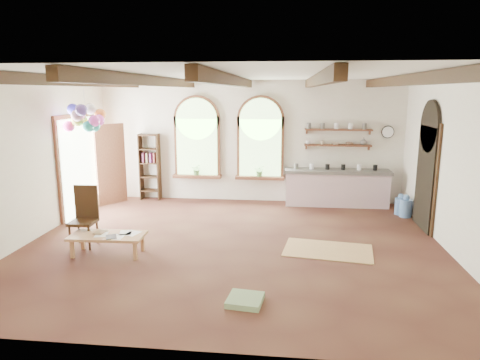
# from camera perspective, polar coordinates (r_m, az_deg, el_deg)

# --- Properties ---
(floor) EXTENTS (8.00, 8.00, 0.00)m
(floor) POSITION_cam_1_polar(r_m,az_deg,el_deg) (8.39, -0.91, -8.59)
(floor) COLOR brown
(floor) RESTS_ON ground
(ceiling_beams) EXTENTS (6.20, 6.80, 0.18)m
(ceiling_beams) POSITION_cam_1_polar(r_m,az_deg,el_deg) (7.87, -0.98, 13.09)
(ceiling_beams) COLOR #392512
(ceiling_beams) RESTS_ON ceiling
(window_left) EXTENTS (1.30, 0.28, 2.20)m
(window_left) POSITION_cam_1_polar(r_m,az_deg,el_deg) (11.55, -5.75, 5.31)
(window_left) COLOR brown
(window_left) RESTS_ON floor
(window_right) EXTENTS (1.30, 0.28, 2.20)m
(window_right) POSITION_cam_1_polar(r_m,az_deg,el_deg) (11.32, 2.73, 5.22)
(window_right) COLOR brown
(window_right) RESTS_ON floor
(left_doorway) EXTENTS (0.10, 1.90, 2.50)m
(left_doorway) POSITION_cam_1_polar(r_m,az_deg,el_deg) (10.94, -20.69, 1.69)
(left_doorway) COLOR brown
(left_doorway) RESTS_ON floor
(right_doorway) EXTENTS (0.10, 1.30, 2.40)m
(right_doorway) POSITION_cam_1_polar(r_m,az_deg,el_deg) (9.93, 23.48, 0.23)
(right_doorway) COLOR black
(right_doorway) RESTS_ON floor
(kitchen_counter) EXTENTS (2.68, 0.62, 0.94)m
(kitchen_counter) POSITION_cam_1_polar(r_m,az_deg,el_deg) (11.35, 12.73, -0.96)
(kitchen_counter) COLOR beige
(kitchen_counter) RESTS_ON floor
(wall_shelf_lower) EXTENTS (1.70, 0.24, 0.04)m
(wall_shelf_lower) POSITION_cam_1_polar(r_m,az_deg,el_deg) (11.34, 12.88, 4.54)
(wall_shelf_lower) COLOR brown
(wall_shelf_lower) RESTS_ON wall_back
(wall_shelf_upper) EXTENTS (1.70, 0.24, 0.04)m
(wall_shelf_upper) POSITION_cam_1_polar(r_m,az_deg,el_deg) (11.30, 12.97, 6.55)
(wall_shelf_upper) COLOR brown
(wall_shelf_upper) RESTS_ON wall_back
(wall_clock) EXTENTS (0.32, 0.04, 0.32)m
(wall_clock) POSITION_cam_1_polar(r_m,az_deg,el_deg) (11.59, 19.10, 6.08)
(wall_clock) COLOR black
(wall_clock) RESTS_ON wall_back
(bookshelf) EXTENTS (0.53, 0.32, 1.80)m
(bookshelf) POSITION_cam_1_polar(r_m,az_deg,el_deg) (11.89, -11.93, 1.73)
(bookshelf) COLOR #392512
(bookshelf) RESTS_ON floor
(coffee_table) EXTENTS (1.35, 0.65, 0.38)m
(coffee_table) POSITION_cam_1_polar(r_m,az_deg,el_deg) (8.16, -17.25, -7.25)
(coffee_table) COLOR tan
(coffee_table) RESTS_ON floor
(side_chair) EXTENTS (0.47, 0.47, 1.16)m
(side_chair) POSITION_cam_1_polar(r_m,az_deg,el_deg) (8.74, -20.06, -6.18)
(side_chair) COLOR #392512
(side_chair) RESTS_ON floor
(floor_mat) EXTENTS (1.73, 1.21, 0.02)m
(floor_mat) POSITION_cam_1_polar(r_m,az_deg,el_deg) (8.24, 11.65, -9.16)
(floor_mat) COLOR tan
(floor_mat) RESTS_ON floor
(floor_cushion) EXTENTS (0.54, 0.54, 0.08)m
(floor_cushion) POSITION_cam_1_polar(r_m,az_deg,el_deg) (6.23, 0.68, -15.71)
(floor_cushion) COLOR gray
(floor_cushion) RESTS_ON floor
(water_jug_a) EXTENTS (0.27, 0.27, 0.52)m
(water_jug_a) POSITION_cam_1_polar(r_m,az_deg,el_deg) (11.00, 20.61, -3.19)
(water_jug_a) COLOR #5B86C3
(water_jug_a) RESTS_ON floor
(water_jug_b) EXTENTS (0.28, 0.28, 0.54)m
(water_jug_b) POSITION_cam_1_polar(r_m,az_deg,el_deg) (10.83, 21.23, -3.40)
(water_jug_b) COLOR #5B86C3
(water_jug_b) RESTS_ON floor
(balloon_cluster) EXTENTS (0.82, 0.88, 1.16)m
(balloon_cluster) POSITION_cam_1_polar(r_m,az_deg,el_deg) (10.03, -19.92, 7.72)
(balloon_cluster) COLOR white
(balloon_cluster) RESTS_ON floor
(table_book) EXTENTS (0.20, 0.28, 0.02)m
(table_book) POSITION_cam_1_polar(r_m,az_deg,el_deg) (8.31, -18.67, -6.58)
(table_book) COLOR olive
(table_book) RESTS_ON coffee_table
(tablet) EXTENTS (0.27, 0.31, 0.01)m
(tablet) POSITION_cam_1_polar(r_m,az_deg,el_deg) (7.98, -16.81, -7.26)
(tablet) COLOR black
(tablet) RESTS_ON coffee_table
(potted_plant_left) EXTENTS (0.27, 0.23, 0.30)m
(potted_plant_left) POSITION_cam_1_polar(r_m,az_deg,el_deg) (11.56, -5.78, 1.39)
(potted_plant_left) COLOR #598C4C
(potted_plant_left) RESTS_ON window_left
(potted_plant_right) EXTENTS (0.27, 0.23, 0.30)m
(potted_plant_right) POSITION_cam_1_polar(r_m,az_deg,el_deg) (11.33, 2.66, 1.23)
(potted_plant_right) COLOR #598C4C
(potted_plant_right) RESTS_ON window_right
(shelf_cup_a) EXTENTS (0.12, 0.10, 0.10)m
(shelf_cup_a) POSITION_cam_1_polar(r_m,az_deg,el_deg) (11.27, 9.09, 4.99)
(shelf_cup_a) COLOR white
(shelf_cup_a) RESTS_ON wall_shelf_lower
(shelf_cup_b) EXTENTS (0.10, 0.10, 0.09)m
(shelf_cup_b) POSITION_cam_1_polar(r_m,az_deg,el_deg) (11.30, 10.87, 4.93)
(shelf_cup_b) COLOR beige
(shelf_cup_b) RESTS_ON wall_shelf_lower
(shelf_bowl_a) EXTENTS (0.22, 0.22, 0.05)m
(shelf_bowl_a) POSITION_cam_1_polar(r_m,az_deg,el_deg) (11.33, 12.64, 4.78)
(shelf_bowl_a) COLOR beige
(shelf_bowl_a) RESTS_ON wall_shelf_lower
(shelf_bowl_b) EXTENTS (0.20, 0.20, 0.06)m
(shelf_bowl_b) POSITION_cam_1_polar(r_m,az_deg,el_deg) (11.38, 14.40, 4.74)
(shelf_bowl_b) COLOR #8C664C
(shelf_bowl_b) RESTS_ON wall_shelf_lower
(shelf_vase) EXTENTS (0.18, 0.18, 0.19)m
(shelf_vase) POSITION_cam_1_polar(r_m,az_deg,el_deg) (11.43, 16.16, 5.00)
(shelf_vase) COLOR slate
(shelf_vase) RESTS_ON wall_shelf_lower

